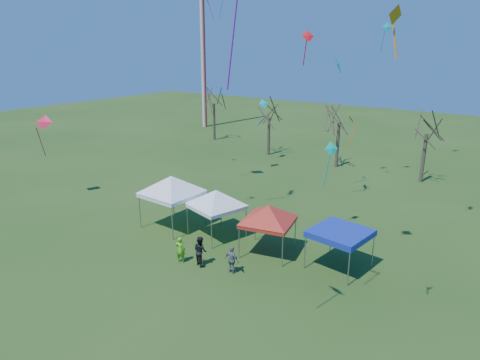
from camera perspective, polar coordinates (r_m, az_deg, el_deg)
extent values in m
plane|color=#224415|center=(24.55, -5.31, -11.83)|extent=(140.00, 140.00, 0.00)
cylinder|color=silver|center=(65.44, -4.98, 17.94)|extent=(0.70, 0.70, 25.00)
cylinder|color=#3D2D21|center=(56.61, -3.47, 7.76)|extent=(0.32, 0.32, 4.78)
cylinder|color=#3D2D21|center=(48.74, 3.84, 5.85)|extent=(0.32, 0.32, 4.28)
cylinder|color=#3D2D21|center=(44.75, 12.88, 4.62)|extent=(0.32, 0.32, 4.64)
cylinder|color=#3D2D21|center=(42.08, 23.27, 2.70)|extent=(0.32, 0.32, 4.49)
cylinder|color=gray|center=(29.99, -13.19, -4.22)|extent=(0.07, 0.07, 2.24)
cylinder|color=gray|center=(31.92, -8.89, -2.61)|extent=(0.07, 0.07, 2.24)
cylinder|color=gray|center=(27.79, -9.01, -5.75)|extent=(0.07, 0.07, 2.24)
cylinder|color=gray|center=(29.86, -4.68, -3.89)|extent=(0.07, 0.07, 2.24)
cube|color=white|center=(29.41, -9.06, -1.80)|extent=(3.47, 3.47, 0.27)
pyramid|color=white|center=(29.02, -9.18, 0.54)|extent=(4.75, 4.75, 1.12)
cylinder|color=gray|center=(28.48, -7.02, -5.38)|extent=(0.06, 0.06, 1.96)
cylinder|color=gray|center=(29.89, -2.56, -4.12)|extent=(0.06, 0.06, 1.96)
cylinder|color=gray|center=(26.37, -3.82, -7.22)|extent=(0.06, 0.06, 1.96)
cylinder|color=gray|center=(27.89, 0.81, -5.75)|extent=(0.06, 0.06, 1.96)
cube|color=white|center=(27.70, -3.18, -3.49)|extent=(3.63, 3.63, 0.24)
pyramid|color=white|center=(27.33, -3.22, -1.34)|extent=(4.00, 4.00, 0.98)
cylinder|color=gray|center=(25.24, -0.13, -8.46)|extent=(0.06, 0.06, 1.89)
cylinder|color=gray|center=(27.47, 2.02, -6.21)|extent=(0.06, 0.06, 1.89)
cylinder|color=gray|center=(24.44, 5.67, -9.47)|extent=(0.06, 0.06, 1.89)
cylinder|color=gray|center=(26.74, 7.37, -7.05)|extent=(0.06, 0.06, 1.89)
cube|color=#AF1E11|center=(25.50, 3.78, -5.60)|extent=(3.39, 3.39, 0.23)
pyramid|color=#AF1E11|center=(25.10, 3.83, -3.38)|extent=(3.91, 3.91, 0.94)
cylinder|color=gray|center=(24.42, 8.65, -9.55)|extent=(0.06, 0.06, 1.94)
cylinder|color=gray|center=(26.50, 12.01, -7.48)|extent=(0.06, 0.06, 1.94)
cylinder|color=gray|center=(23.22, 14.27, -11.45)|extent=(0.06, 0.06, 1.94)
cylinder|color=gray|center=(25.40, 17.29, -9.08)|extent=(0.06, 0.06, 1.94)
cube|color=#0E2296|center=(24.38, 13.23, -7.06)|extent=(3.26, 3.26, 0.23)
cube|color=#0E2296|center=(24.31, 13.26, -6.69)|extent=(3.26, 3.26, 0.12)
imported|color=#62BA1D|center=(25.13, -7.95, -9.16)|extent=(0.67, 0.55, 1.57)
imported|color=black|center=(24.67, -5.31, -9.38)|extent=(1.02, 0.91, 1.74)
imported|color=slate|center=(23.77, -1.08, -10.61)|extent=(0.96, 0.46, 1.59)
cone|color=orange|center=(15.15, 19.93, 20.04)|extent=(0.43, 0.69, 0.64)
cube|color=orange|center=(15.24, 19.94, 17.15)|extent=(0.31, 0.14, 1.20)
cube|color=purple|center=(13.60, -1.00, 18.14)|extent=(0.20, 0.44, 2.93)
cone|color=red|center=(36.83, -24.68, 7.05)|extent=(1.57, 1.46, 1.12)
cube|color=red|center=(37.30, -25.01, 4.63)|extent=(0.58, 0.80, 2.52)
cone|color=#0BA4AE|center=(39.13, 19.08, 18.72)|extent=(0.82, 0.64, 0.85)
cube|color=#0BA4AE|center=(39.03, 18.51, 17.24)|extent=(0.37, 0.52, 1.68)
cone|color=#0DB1C8|center=(44.97, 3.17, 10.16)|extent=(1.12, 1.30, 0.95)
cube|color=#0DB1C8|center=(44.95, 2.73, 8.51)|extent=(0.74, 0.39, 2.03)
cone|color=red|center=(24.28, 9.06, 18.46)|extent=(0.79, 0.84, 0.65)
cube|color=red|center=(24.21, 8.64, 16.44)|extent=(0.28, 0.23, 1.37)
cone|color=#0CBC9B|center=(25.05, 12.12, 4.09)|extent=(0.78, 0.93, 0.86)
cube|color=#0CBC9B|center=(25.23, 11.47, 1.26)|extent=(0.47, 0.33, 2.10)
cube|color=purple|center=(37.21, -4.24, 22.46)|extent=(0.92, 0.14, 2.41)
cone|color=#FF640D|center=(38.08, 14.62, 7.92)|extent=(0.95, 0.98, 0.74)
cube|color=#FF640D|center=(37.91, 14.68, 5.75)|extent=(0.72, 0.64, 2.35)
cone|color=#0CA3C2|center=(32.57, 12.96, 14.85)|extent=(1.20, 1.66, 1.39)
cube|color=#0CA3C2|center=(32.24, 12.72, 12.21)|extent=(0.85, 0.32, 2.22)
cube|color=blue|center=(44.24, -2.44, 22.29)|extent=(0.78, 0.13, 2.57)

